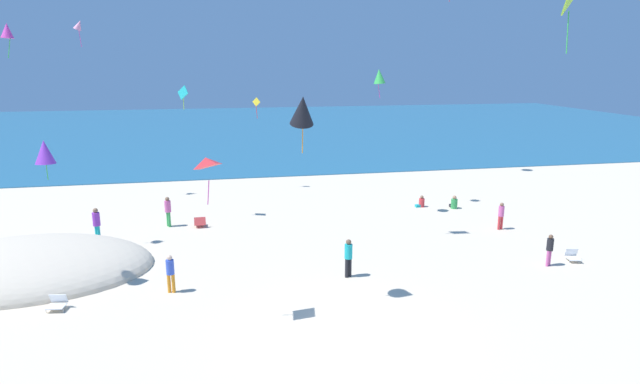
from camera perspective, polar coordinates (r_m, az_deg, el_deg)
ground_plane at (r=26.62m, az=-1.99°, el=-4.38°), size 120.00×120.00×0.00m
ocean_water at (r=68.79m, az=-7.78°, el=6.85°), size 120.00×60.00×0.05m
dune_mound at (r=24.86m, az=-29.16°, el=-7.58°), size 10.05×7.04×2.39m
beach_chair_far_right at (r=25.36m, az=25.59°, el=-6.23°), size 0.63×0.72×0.51m
beach_chair_near_camera at (r=28.08m, az=-12.80°, el=-3.21°), size 0.60×0.68×0.56m
beach_chair_far_left at (r=20.77m, az=-26.47°, el=-10.65°), size 0.66×0.65×0.52m
person_0 at (r=28.40m, az=-16.07°, el=-1.83°), size 0.43×0.43×1.59m
person_1 at (r=28.39m, az=18.93°, el=-2.26°), size 0.31×0.31×1.41m
person_2 at (r=31.82m, az=14.23°, el=-1.21°), size 0.39×0.63×0.77m
person_3 at (r=26.99m, az=-22.93°, el=-3.08°), size 0.48×0.48×1.70m
person_4 at (r=20.44m, az=-15.83°, el=-8.19°), size 0.35×0.35×1.47m
person_5 at (r=31.70m, az=10.84°, el=-1.14°), size 0.56×0.35×0.69m
person_6 at (r=24.15m, az=23.52°, el=-5.54°), size 0.37×0.37×1.37m
person_7 at (r=21.06m, az=3.08°, el=-6.83°), size 0.42×0.42×1.57m
kite_green at (r=28.52m, az=6.41°, el=12.29°), size 0.72×0.67×1.51m
kite_pink at (r=34.88m, az=-24.56°, el=16.05°), size 0.72×0.58×1.57m
kite_purple at (r=21.22m, az=-27.55°, el=3.84°), size 0.72×0.76×1.46m
kite_black at (r=17.24m, az=-1.92°, el=8.80°), size 0.82×1.07×1.98m
kite_red at (r=16.51m, az=-12.21°, el=3.15°), size 1.05×1.04×1.58m
kite_teal at (r=28.54m, az=-14.55°, el=10.27°), size 0.56×0.57×1.23m
kite_yellow at (r=34.89m, az=-6.87°, el=9.51°), size 0.49×0.38×1.36m
kite_magenta at (r=26.08m, az=-30.67°, el=14.73°), size 0.71×0.70×1.41m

